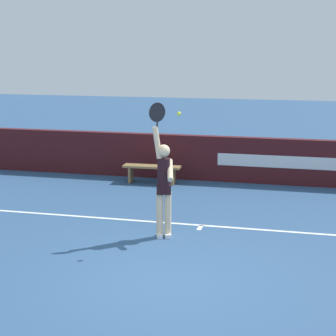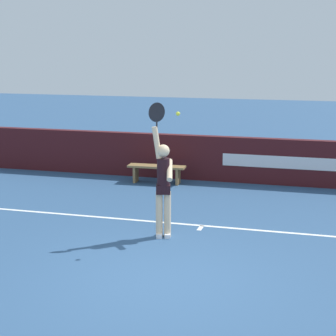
{
  "view_description": "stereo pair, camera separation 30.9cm",
  "coord_description": "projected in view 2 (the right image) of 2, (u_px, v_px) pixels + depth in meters",
  "views": [
    {
      "loc": [
        1.93,
        -7.79,
        3.35
      ],
      "look_at": [
        -0.52,
        2.13,
        1.21
      ],
      "focal_mm": 62.26,
      "sensor_mm": 36.0,
      "label": 1
    },
    {
      "loc": [
        2.23,
        -7.71,
        3.35
      ],
      "look_at": [
        -0.52,
        2.13,
        1.21
      ],
      "focal_mm": 62.26,
      "sensor_mm": 36.0,
      "label": 2
    }
  ],
  "objects": [
    {
      "name": "tennis_player",
      "position": [
        163.0,
        182.0,
        10.25
      ],
      "size": [
        0.51,
        0.49,
        2.43
      ],
      "color": "beige",
      "rests_on": "ground"
    },
    {
      "name": "court_lines",
      "position": [
        159.0,
        285.0,
        8.33
      ],
      "size": [
        10.58,
        5.98,
        0.0
      ],
      "color": "white",
      "rests_on": "ground"
    },
    {
      "name": "tennis_ball",
      "position": [
        178.0,
        114.0,
        9.64
      ],
      "size": [
        0.07,
        0.07,
        0.07
      ],
      "color": "#D3DF35"
    },
    {
      "name": "courtside_bench_near",
      "position": [
        157.0,
        170.0,
        14.47
      ],
      "size": [
        1.45,
        0.42,
        0.45
      ],
      "color": "olive",
      "rests_on": "ground"
    },
    {
      "name": "back_wall",
      "position": [
        235.0,
        159.0,
        14.57
      ],
      "size": [
        13.94,
        0.24,
        1.14
      ],
      "color": "#411417",
      "rests_on": "ground"
    },
    {
      "name": "ground_plane",
      "position": [
        163.0,
        279.0,
        8.54
      ],
      "size": [
        60.0,
        60.0,
        0.0
      ],
      "primitive_type": "plane",
      "color": "#2D4E75"
    }
  ]
}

